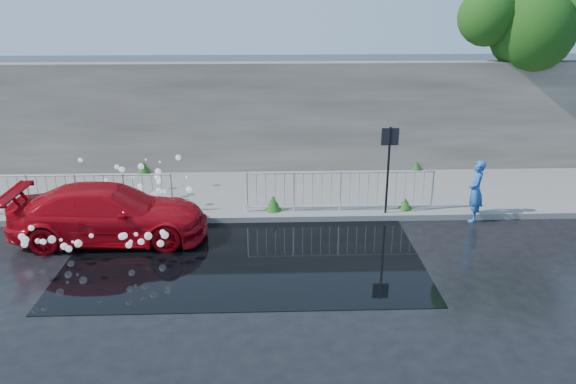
# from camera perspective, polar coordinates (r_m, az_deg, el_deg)

# --- Properties ---
(ground) EXTENTS (90.00, 90.00, 0.00)m
(ground) POSITION_cam_1_polar(r_m,az_deg,el_deg) (12.26, -6.96, -8.42)
(ground) COLOR black
(ground) RESTS_ON ground
(pavement) EXTENTS (30.00, 4.00, 0.15)m
(pavement) POSITION_cam_1_polar(r_m,az_deg,el_deg) (16.80, -5.64, -0.15)
(pavement) COLOR slate
(pavement) RESTS_ON ground
(curb) EXTENTS (30.00, 0.25, 0.16)m
(curb) POSITION_cam_1_polar(r_m,az_deg,el_deg) (14.93, -6.08, -2.73)
(curb) COLOR slate
(curb) RESTS_ON ground
(retaining_wall) EXTENTS (30.00, 0.60, 3.50)m
(retaining_wall) POSITION_cam_1_polar(r_m,az_deg,el_deg) (18.41, -5.44, 7.54)
(retaining_wall) COLOR #544F46
(retaining_wall) RESTS_ON pavement
(puddle) EXTENTS (8.00, 5.00, 0.01)m
(puddle) POSITION_cam_1_polar(r_m,az_deg,el_deg) (13.11, -4.43, -6.34)
(puddle) COLOR black
(puddle) RESTS_ON ground
(sign_post) EXTENTS (0.45, 0.06, 2.50)m
(sign_post) POSITION_cam_1_polar(r_m,az_deg,el_deg) (14.78, 10.21, 3.58)
(sign_post) COLOR black
(sign_post) RESTS_ON ground
(tree) EXTENTS (4.90, 2.71, 6.18)m
(tree) POSITION_cam_1_polar(r_m,az_deg,el_deg) (20.10, 23.81, 15.30)
(tree) COLOR #332114
(tree) RESTS_ON ground
(railing_left) EXTENTS (5.05, 0.05, 1.10)m
(railing_left) POSITION_cam_1_polar(r_m,az_deg,el_deg) (15.82, -20.68, -0.09)
(railing_left) COLOR silver
(railing_left) RESTS_ON pavement
(railing_right) EXTENTS (5.05, 0.05, 1.10)m
(railing_right) POSITION_cam_1_polar(r_m,az_deg,el_deg) (15.11, 5.34, 0.23)
(railing_right) COLOR silver
(railing_right) RESTS_ON pavement
(weeds) EXTENTS (12.17, 3.93, 0.42)m
(weeds) POSITION_cam_1_polar(r_m,az_deg,el_deg) (16.27, -7.01, 0.09)
(weeds) COLOR #174C14
(weeds) RESTS_ON pavement
(water_spray) EXTENTS (3.63, 5.81, 1.06)m
(water_spray) POSITION_cam_1_polar(r_m,az_deg,el_deg) (14.77, -17.30, -1.42)
(water_spray) COLOR white
(water_spray) RESTS_ON ground
(red_car) EXTENTS (4.69, 1.94, 1.36)m
(red_car) POSITION_cam_1_polar(r_m,az_deg,el_deg) (14.28, -17.67, -2.08)
(red_car) COLOR #AD0610
(red_car) RESTS_ON ground
(person) EXTENTS (0.56, 0.69, 1.65)m
(person) POSITION_cam_1_polar(r_m,az_deg,el_deg) (15.48, 18.53, 0.11)
(person) COLOR #245FB5
(person) RESTS_ON ground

